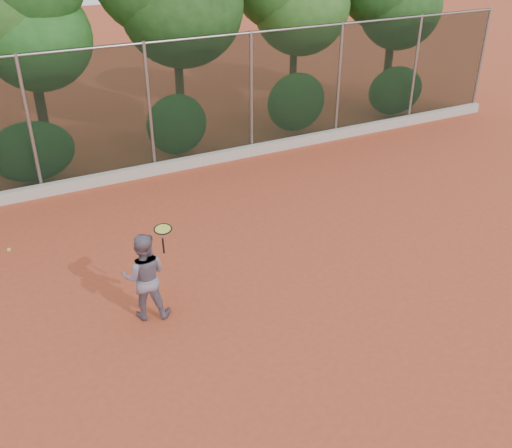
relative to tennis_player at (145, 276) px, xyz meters
name	(u,v)px	position (x,y,z in m)	size (l,w,h in m)	color
ground	(282,308)	(2.20, -0.93, -0.82)	(80.00, 80.00, 0.00)	#AC4428
concrete_curb	(157,169)	(2.20, 5.89, -0.67)	(24.00, 0.20, 0.30)	#B9B4AB
tennis_player	(145,276)	(0.00, 0.00, 0.00)	(0.79, 0.62, 1.63)	slate
chainlink_fence	(149,106)	(2.20, 6.07, 1.04)	(24.09, 0.09, 3.50)	black
tennis_racket	(163,231)	(0.34, -0.17, 0.89)	(0.40, 0.40, 0.54)	black
tennis_ball_in_flight	(9,250)	(-1.97, 0.57, 0.78)	(0.06, 0.06, 0.06)	#BACF2F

